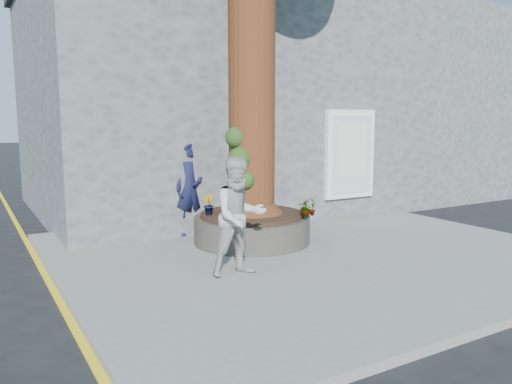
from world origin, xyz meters
TOP-DOWN VIEW (x-y plane):
  - ground at (0.00, 0.00)m, footprint 120.00×120.00m
  - pavement at (1.50, 1.00)m, footprint 9.00×8.00m
  - yellow_line at (-3.05, 1.00)m, footprint 0.10×30.00m
  - stone_shop at (2.50, 7.20)m, footprint 10.30×8.30m
  - neighbour_shop at (10.50, 7.20)m, footprint 6.00×8.00m
  - planter at (0.80, 2.00)m, footprint 2.30×2.30m
  - man at (0.01, 3.28)m, footprint 0.79×0.58m
  - woman at (-0.43, 0.26)m, footprint 0.93×0.74m
  - shopping_bag at (0.25, 3.18)m, footprint 0.23×0.19m
  - plant_a at (1.65, 1.15)m, footprint 0.23×0.22m
  - plant_b at (-0.05, 2.23)m, footprint 0.25×0.26m
  - plant_c at (1.50, 1.15)m, footprint 0.26×0.26m
  - plant_d at (1.65, 1.40)m, footprint 0.32×0.32m

SIDE VIEW (x-z plane):
  - ground at x=0.00m, z-range 0.00..0.00m
  - yellow_line at x=-3.05m, z-range 0.00..0.01m
  - pavement at x=1.50m, z-range 0.00..0.12m
  - shopping_bag at x=0.25m, z-range 0.12..0.40m
  - planter at x=0.80m, z-range 0.11..0.71m
  - plant_d at x=1.65m, z-range 0.72..0.99m
  - plant_c at x=1.50m, z-range 0.72..1.05m
  - plant_a at x=1.65m, z-range 0.72..1.09m
  - plant_b at x=-0.05m, z-range 0.72..1.13m
  - woman at x=-0.43m, z-range 0.12..1.98m
  - man at x=0.01m, z-range 0.12..2.10m
  - neighbour_shop at x=10.50m, z-range 0.00..6.00m
  - stone_shop at x=2.50m, z-range 0.01..6.31m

